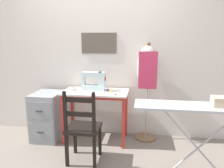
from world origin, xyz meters
The scene contains 13 objects.
ground_plane centered at (0.00, 0.00, 0.00)m, with size 14.00×14.00×0.00m, color gray.
wall_back centered at (0.00, 0.57, 1.28)m, with size 10.00×0.07×2.55m.
sewing_table centered at (0.00, 0.24, 0.65)m, with size 0.96×0.51×0.77m.
sewing_machine centered at (-0.02, 0.31, 0.90)m, with size 0.35×0.17×0.30m.
fabric_bowl centered at (-0.34, 0.25, 0.79)m, with size 0.12×0.12×0.05m.
scissors centered at (0.35, 0.10, 0.77)m, with size 0.14×0.05×0.01m.
thread_spool_near_machine centered at (0.18, 0.28, 0.79)m, with size 0.04×0.04×0.04m.
thread_spool_mid_table centered at (0.24, 0.24, 0.79)m, with size 0.04×0.04×0.04m.
wooden_chair centered at (-0.02, -0.37, 0.44)m, with size 0.40×0.38×0.94m.
filing_cabinet centered at (-0.75, 0.21, 0.36)m, with size 0.41×0.53×0.72m.
dress_form centered at (0.75, 0.40, 1.04)m, with size 0.32×0.32×1.48m.
ironing_board centered at (1.26, -0.65, 0.83)m, with size 1.29×0.32×0.89m.
storage_box centered at (1.44, -0.65, 0.93)m, with size 0.18×0.14×0.10m.
Camera 1 is at (0.70, -2.79, 1.52)m, focal length 35.00 mm.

